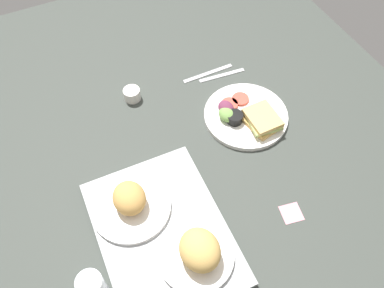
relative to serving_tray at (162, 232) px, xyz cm
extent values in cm
cube|color=#383D38|center=(18.43, -21.67, -2.30)|extent=(190.00, 150.00, 3.00)
cube|color=#9EA0A3|center=(0.00, 0.00, 0.00)|extent=(45.86, 34.19, 1.60)
cylinder|color=white|center=(-10.00, -5.00, 1.50)|extent=(19.74, 19.74, 1.40)
ellipsoid|color=tan|center=(-10.70, -5.75, 6.17)|extent=(11.63, 10.05, 7.93)
cylinder|color=white|center=(10.00, 5.00, 1.50)|extent=(21.98, 21.98, 1.40)
ellipsoid|color=tan|center=(10.36, 4.78, 5.68)|extent=(10.20, 8.81, 6.96)
cylinder|color=white|center=(24.98, -40.30, 0.00)|extent=(27.20, 27.20, 1.60)
cube|color=tan|center=(19.54, -42.75, 1.50)|extent=(12.53, 10.95, 1.40)
cube|color=#B2C66B|center=(19.54, -42.75, 2.70)|extent=(12.01, 10.27, 1.00)
cube|color=#DBB266|center=(19.54, -42.75, 3.90)|extent=(11.10, 9.12, 1.40)
cylinder|color=#D14738|center=(31.10, -41.66, 1.20)|extent=(5.60, 5.60, 0.80)
cylinder|color=#D14738|center=(30.69, -37.31, 1.20)|extent=(5.60, 5.60, 0.80)
cylinder|color=black|center=(24.30, -35.54, 2.30)|extent=(5.20, 5.20, 3.00)
cylinder|color=#EFEACC|center=(24.30, -35.54, 3.40)|extent=(4.26, 4.26, 0.60)
ellipsoid|color=#729E4C|center=(26.34, -33.77, 2.60)|extent=(6.00, 4.80, 3.60)
ellipsoid|color=#6B2D47|center=(28.79, -34.86, 2.60)|extent=(6.00, 4.80, 3.60)
cylinder|color=silver|center=(48.72, -10.02, 1.20)|extent=(5.60, 5.60, 4.00)
cube|color=#B7B7BC|center=(44.98, -42.30, -0.55)|extent=(3.05, 17.06, 0.50)
cube|color=#B7B7BC|center=(47.98, -38.30, -0.55)|extent=(1.47, 19.01, 0.50)
cube|color=pink|center=(-10.16, -34.55, -0.74)|extent=(6.53, 6.53, 0.12)
camera|label=1|loc=(-40.61, 10.83, 100.39)|focal=37.09mm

